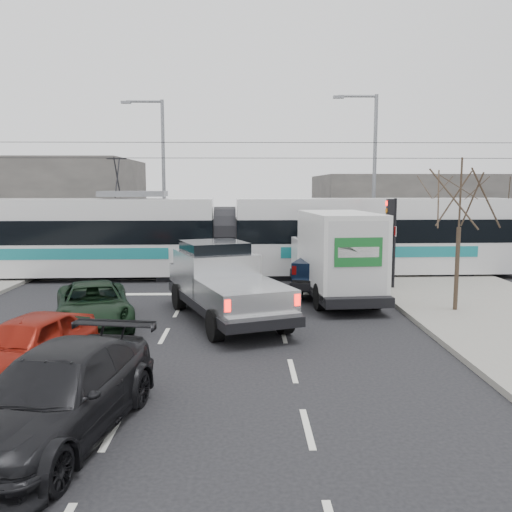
{
  "coord_description": "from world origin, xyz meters",
  "views": [
    {
      "loc": [
        0.62,
        -15.02,
        4.23
      ],
      "look_at": [
        0.99,
        3.77,
        1.8
      ],
      "focal_mm": 38.0,
      "sensor_mm": 36.0,
      "label": 1
    }
  ],
  "objects_px": {
    "traffic_signal": "(392,224)",
    "tram": "(224,236)",
    "street_lamp_far": "(160,170)",
    "bare_tree": "(460,200)",
    "green_car": "(94,305)",
    "dark_car": "(56,396)",
    "navy_pickup": "(332,260)",
    "box_truck": "(336,256)",
    "street_lamp_near": "(371,169)",
    "red_car": "(28,345)",
    "silver_pickup": "(222,281)"
  },
  "relations": [
    {
      "from": "traffic_signal",
      "to": "tram",
      "type": "relative_size",
      "value": 0.13
    },
    {
      "from": "traffic_signal",
      "to": "street_lamp_far",
      "type": "distance_m",
      "value": 14.47
    },
    {
      "from": "bare_tree",
      "to": "street_lamp_far",
      "type": "distance_m",
      "value": 17.97
    },
    {
      "from": "green_car",
      "to": "dark_car",
      "type": "xyz_separation_m",
      "value": [
        1.44,
        -7.43,
        0.09
      ]
    },
    {
      "from": "traffic_signal",
      "to": "navy_pickup",
      "type": "relative_size",
      "value": 0.59
    },
    {
      "from": "street_lamp_far",
      "to": "green_car",
      "type": "bearing_deg",
      "value": -89.3
    },
    {
      "from": "street_lamp_far",
      "to": "box_truck",
      "type": "xyz_separation_m",
      "value": [
        8.17,
        -11.06,
        -3.49
      ]
    },
    {
      "from": "street_lamp_near",
      "to": "dark_car",
      "type": "xyz_separation_m",
      "value": [
        -9.88,
        -20.25,
        -4.37
      ]
    },
    {
      "from": "red_car",
      "to": "dark_car",
      "type": "xyz_separation_m",
      "value": [
        1.71,
        -3.11,
        0.05
      ]
    },
    {
      "from": "bare_tree",
      "to": "navy_pickup",
      "type": "xyz_separation_m",
      "value": [
        -3.42,
        4.45,
        -2.6
      ]
    },
    {
      "from": "traffic_signal",
      "to": "street_lamp_far",
      "type": "relative_size",
      "value": 0.4
    },
    {
      "from": "street_lamp_near",
      "to": "box_truck",
      "type": "xyz_separation_m",
      "value": [
        -3.33,
        -9.06,
        -3.49
      ]
    },
    {
      "from": "traffic_signal",
      "to": "street_lamp_far",
      "type": "height_order",
      "value": "street_lamp_far"
    },
    {
      "from": "street_lamp_far",
      "to": "box_truck",
      "type": "bearing_deg",
      "value": -53.56
    },
    {
      "from": "bare_tree",
      "to": "tram",
      "type": "bearing_deg",
      "value": 136.77
    },
    {
      "from": "tram",
      "to": "red_car",
      "type": "height_order",
      "value": "tram"
    },
    {
      "from": "dark_car",
      "to": "green_car",
      "type": "bearing_deg",
      "value": 111.35
    },
    {
      "from": "tram",
      "to": "green_car",
      "type": "relative_size",
      "value": 5.74
    },
    {
      "from": "tram",
      "to": "navy_pickup",
      "type": "bearing_deg",
      "value": -35.68
    },
    {
      "from": "red_car",
      "to": "dark_car",
      "type": "distance_m",
      "value": 3.55
    },
    {
      "from": "bare_tree",
      "to": "dark_car",
      "type": "bearing_deg",
      "value": -139.26
    },
    {
      "from": "red_car",
      "to": "dark_car",
      "type": "relative_size",
      "value": 0.79
    },
    {
      "from": "tram",
      "to": "dark_car",
      "type": "xyz_separation_m",
      "value": [
        -2.18,
        -16.26,
        -1.2
      ]
    },
    {
      "from": "street_lamp_near",
      "to": "silver_pickup",
      "type": "relative_size",
      "value": 1.29
    },
    {
      "from": "bare_tree",
      "to": "street_lamp_far",
      "type": "xyz_separation_m",
      "value": [
        -11.79,
        13.5,
        1.32
      ]
    },
    {
      "from": "silver_pickup",
      "to": "box_truck",
      "type": "xyz_separation_m",
      "value": [
        4.11,
        2.77,
        0.43
      ]
    },
    {
      "from": "traffic_signal",
      "to": "navy_pickup",
      "type": "bearing_deg",
      "value": 168.87
    },
    {
      "from": "bare_tree",
      "to": "street_lamp_near",
      "type": "bearing_deg",
      "value": 91.42
    },
    {
      "from": "street_lamp_near",
      "to": "box_truck",
      "type": "height_order",
      "value": "street_lamp_near"
    },
    {
      "from": "green_car",
      "to": "box_truck",
      "type": "bearing_deg",
      "value": 7.85
    },
    {
      "from": "dark_car",
      "to": "street_lamp_far",
      "type": "bearing_deg",
      "value": 104.54
    },
    {
      "from": "green_car",
      "to": "red_car",
      "type": "relative_size",
      "value": 1.16
    },
    {
      "from": "box_truck",
      "to": "street_lamp_near",
      "type": "bearing_deg",
      "value": 64.52
    },
    {
      "from": "traffic_signal",
      "to": "street_lamp_near",
      "type": "xyz_separation_m",
      "value": [
        0.84,
        7.5,
        2.37
      ]
    },
    {
      "from": "dark_car",
      "to": "traffic_signal",
      "type": "bearing_deg",
      "value": 65.04
    },
    {
      "from": "street_lamp_far",
      "to": "silver_pickup",
      "type": "relative_size",
      "value": 1.29
    },
    {
      "from": "tram",
      "to": "green_car",
      "type": "bearing_deg",
      "value": -114.16
    },
    {
      "from": "traffic_signal",
      "to": "silver_pickup",
      "type": "distance_m",
      "value": 8.05
    },
    {
      "from": "tram",
      "to": "box_truck",
      "type": "bearing_deg",
      "value": -51.11
    },
    {
      "from": "bare_tree",
      "to": "street_lamp_far",
      "type": "height_order",
      "value": "street_lamp_far"
    },
    {
      "from": "traffic_signal",
      "to": "tram",
      "type": "height_order",
      "value": "tram"
    },
    {
      "from": "street_lamp_far",
      "to": "dark_car",
      "type": "relative_size",
      "value": 1.77
    },
    {
      "from": "street_lamp_near",
      "to": "street_lamp_far",
      "type": "xyz_separation_m",
      "value": [
        -11.5,
        2.0,
        0.0
      ]
    },
    {
      "from": "tram",
      "to": "traffic_signal",
      "type": "bearing_deg",
      "value": -28.95
    },
    {
      "from": "street_lamp_near",
      "to": "red_car",
      "type": "xyz_separation_m",
      "value": [
        -11.59,
        -17.14,
        -4.43
      ]
    },
    {
      "from": "tram",
      "to": "dark_car",
      "type": "bearing_deg",
      "value": -99.49
    },
    {
      "from": "bare_tree",
      "to": "street_lamp_near",
      "type": "distance_m",
      "value": 11.58
    },
    {
      "from": "traffic_signal",
      "to": "bare_tree",
      "type": "bearing_deg",
      "value": -74.24
    },
    {
      "from": "bare_tree",
      "to": "dark_car",
      "type": "height_order",
      "value": "bare_tree"
    },
    {
      "from": "traffic_signal",
      "to": "navy_pickup",
      "type": "distance_m",
      "value": 2.8
    }
  ]
}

